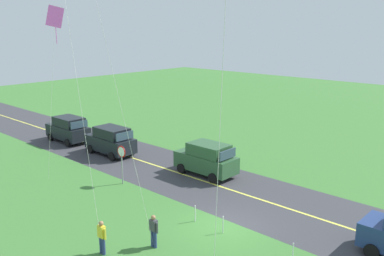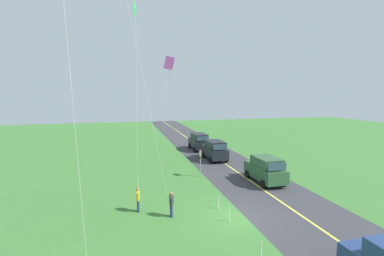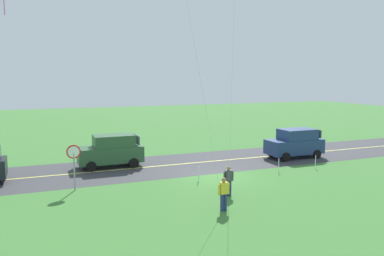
% 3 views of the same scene
% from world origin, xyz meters
% --- Properties ---
extents(ground_plane, '(120.00, 120.00, 0.10)m').
position_xyz_m(ground_plane, '(0.00, 0.00, -0.05)').
color(ground_plane, '#3D7533').
extents(asphalt_road, '(120.00, 7.00, 0.00)m').
position_xyz_m(asphalt_road, '(0.00, -4.00, 0.00)').
color(asphalt_road, '#38383D').
rests_on(asphalt_road, ground).
extents(road_centre_stripe, '(120.00, 0.16, 0.00)m').
position_xyz_m(road_centre_stripe, '(0.00, -4.00, 0.01)').
color(road_centre_stripe, '#E5E04C').
rests_on(road_centre_stripe, asphalt_road).
extents(car_suv_foreground, '(4.40, 2.12, 2.24)m').
position_xyz_m(car_suv_foreground, '(5.68, -5.09, 1.15)').
color(car_suv_foreground, '#2D5633').
rests_on(car_suv_foreground, ground).
extents(car_parked_east_near, '(4.40, 2.12, 2.24)m').
position_xyz_m(car_parked_east_near, '(14.33, -3.48, 1.15)').
color(car_parked_east_near, black).
rests_on(car_parked_east_near, ground).
extents(car_parked_east_far, '(4.40, 2.12, 2.24)m').
position_xyz_m(car_parked_east_far, '(20.19, -3.24, 1.15)').
color(car_parked_east_far, black).
rests_on(car_parked_east_far, ground).
extents(stop_sign, '(0.76, 0.08, 2.56)m').
position_xyz_m(stop_sign, '(8.59, -0.10, 1.80)').
color(stop_sign, gray).
rests_on(stop_sign, ground).
extents(person_adult_near, '(0.58, 0.22, 1.60)m').
position_xyz_m(person_adult_near, '(2.43, 5.90, 0.86)').
color(person_adult_near, navy).
rests_on(person_adult_near, ground).
extents(person_adult_companion, '(0.58, 0.22, 1.60)m').
position_xyz_m(person_adult_companion, '(1.16, 3.94, 0.86)').
color(person_adult_companion, navy).
rests_on(person_adult_companion, ground).
extents(kite_red_low, '(3.06, 0.46, 13.87)m').
position_xyz_m(kite_red_low, '(4.90, 5.63, 13.24)').
color(kite_red_low, silver).
rests_on(kite_red_low, ground).
extents(kite_green_far, '(1.72, 1.11, 11.23)m').
position_xyz_m(kite_green_far, '(11.46, 2.24, 10.32)').
color(kite_green_far, silver).
rests_on(kite_green_far, ground).
extents(fence_post_1, '(0.05, 0.05, 0.90)m').
position_xyz_m(fence_post_1, '(-4.21, 0.70, 0.45)').
color(fence_post_1, silver).
rests_on(fence_post_1, ground).
extents(fence_post_2, '(0.05, 0.05, 0.90)m').
position_xyz_m(fence_post_2, '(-0.35, 0.70, 0.45)').
color(fence_post_2, silver).
rests_on(fence_post_2, ground).
extents(fence_post_3, '(0.05, 0.05, 0.90)m').
position_xyz_m(fence_post_3, '(1.50, 0.70, 0.45)').
color(fence_post_3, silver).
rests_on(fence_post_3, ground).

